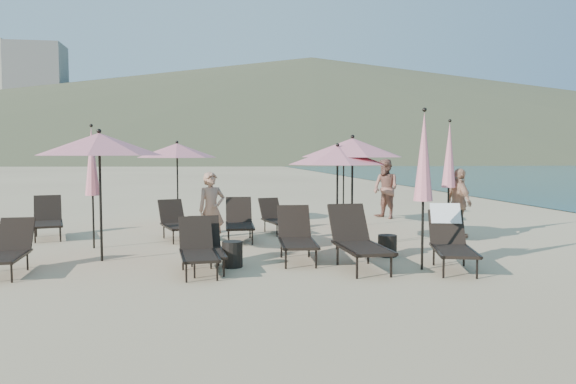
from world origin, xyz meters
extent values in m
plane|color=#D6BA8C|center=(0.00, 0.00, 0.00)|extent=(800.00, 800.00, 0.00)
cone|color=brown|center=(60.00, 300.00, 27.50)|extent=(690.00, 690.00, 55.00)
cone|color=brown|center=(190.00, 330.00, 16.00)|extent=(280.00, 280.00, 32.00)
cube|color=beige|center=(-70.00, 245.00, 24.00)|extent=(22.00, 18.00, 48.00)
cube|color=beige|center=(-45.00, 310.00, 19.00)|extent=(18.00, 16.00, 38.00)
cube|color=black|center=(-5.66, 0.04, 0.32)|extent=(0.61, 1.13, 0.05)
cube|color=black|center=(-5.69, 0.78, 0.59)|extent=(0.59, 0.44, 0.57)
cylinder|color=black|center=(-5.40, -0.41, 0.16)|extent=(0.03, 0.03, 0.31)
cylinder|color=black|center=(-5.44, 0.54, 0.16)|extent=(0.03, 0.03, 0.31)
cube|color=black|center=(-5.38, 0.10, 0.33)|extent=(0.08, 1.25, 0.04)
cube|color=black|center=(-2.50, -0.35, 0.33)|extent=(0.67, 1.16, 0.05)
cube|color=black|center=(-2.56, 0.40, 0.60)|extent=(0.61, 0.47, 0.58)
cylinder|color=black|center=(-2.70, -0.84, 0.16)|extent=(0.03, 0.03, 0.32)
cylinder|color=black|center=(-2.78, 0.12, 0.16)|extent=(0.03, 0.03, 0.32)
cylinder|color=black|center=(-2.22, -0.80, 0.16)|extent=(0.03, 0.03, 0.32)
cylinder|color=black|center=(-2.29, 0.16, 0.16)|extent=(0.03, 0.03, 0.32)
cube|color=black|center=(-2.78, -0.33, 0.34)|extent=(0.14, 1.26, 0.04)
cube|color=black|center=(-2.22, -0.28, 0.34)|extent=(0.14, 1.26, 0.04)
cube|color=black|center=(-2.36, -0.08, 0.32)|extent=(0.63, 1.12, 0.05)
cube|color=black|center=(-2.41, 0.65, 0.59)|extent=(0.59, 0.44, 0.56)
cylinder|color=black|center=(-2.57, -0.55, 0.15)|extent=(0.03, 0.03, 0.31)
cylinder|color=black|center=(-2.63, 0.39, 0.15)|extent=(0.03, 0.03, 0.31)
cylinder|color=black|center=(-2.10, -0.52, 0.15)|extent=(0.03, 0.03, 0.31)
cylinder|color=black|center=(-2.16, 0.42, 0.15)|extent=(0.03, 0.03, 0.31)
cube|color=black|center=(-2.64, -0.05, 0.33)|extent=(0.11, 1.23, 0.04)
cube|color=black|center=(-2.09, -0.02, 0.33)|extent=(0.11, 1.23, 0.04)
cube|color=black|center=(-0.70, 0.44, 0.36)|extent=(0.73, 1.28, 0.05)
cube|color=black|center=(-0.63, 1.27, 0.66)|extent=(0.67, 0.51, 0.64)
cylinder|color=black|center=(-1.00, -0.05, 0.18)|extent=(0.04, 0.04, 0.35)
cylinder|color=black|center=(-0.92, 1.00, 0.18)|extent=(0.04, 0.04, 0.35)
cylinder|color=black|center=(-0.47, -0.09, 0.18)|extent=(0.04, 0.04, 0.35)
cylinder|color=black|center=(-0.39, 0.96, 0.18)|extent=(0.04, 0.04, 0.35)
cube|color=black|center=(-1.00, 0.51, 0.37)|extent=(0.14, 1.39, 0.04)
cube|color=black|center=(-0.38, 0.47, 0.37)|extent=(0.14, 1.39, 0.04)
cube|color=black|center=(0.29, -0.44, 0.39)|extent=(0.73, 1.36, 0.06)
cube|color=black|center=(0.26, 0.46, 0.72)|extent=(0.71, 0.53, 0.69)
cylinder|color=black|center=(0.02, -1.00, 0.19)|extent=(0.04, 0.04, 0.38)
cylinder|color=black|center=(-0.02, 0.15, 0.19)|extent=(0.04, 0.04, 0.38)
cylinder|color=black|center=(0.60, -0.99, 0.19)|extent=(0.04, 0.04, 0.38)
cylinder|color=black|center=(0.56, 0.16, 0.19)|extent=(0.04, 0.04, 0.38)
cube|color=black|center=(-0.05, -0.39, 0.40)|extent=(0.09, 1.51, 0.04)
cube|color=black|center=(0.62, -0.37, 0.40)|extent=(0.09, 1.51, 0.04)
cube|color=black|center=(1.80, -0.75, 0.36)|extent=(0.93, 1.34, 0.05)
cube|color=black|center=(2.02, 0.04, 0.66)|extent=(0.73, 0.61, 0.63)
cylinder|color=black|center=(1.42, -1.17, 0.17)|extent=(0.04, 0.04, 0.35)
cylinder|color=black|center=(1.69, -0.16, 0.17)|extent=(0.04, 0.04, 0.35)
cylinder|color=black|center=(1.93, -1.31, 0.17)|extent=(0.04, 0.04, 0.35)
cylinder|color=black|center=(2.20, -0.30, 0.17)|extent=(0.04, 0.04, 0.35)
cube|color=black|center=(1.52, -0.62, 0.37)|extent=(0.40, 1.33, 0.04)
cube|color=black|center=(2.11, -0.78, 0.37)|extent=(0.40, 1.33, 0.04)
cube|color=white|center=(2.06, 0.18, 0.90)|extent=(0.60, 0.42, 0.38)
cube|color=black|center=(-6.01, 4.16, 0.36)|extent=(0.90, 1.34, 0.05)
cube|color=black|center=(-6.20, 4.96, 0.66)|extent=(0.72, 0.60, 0.63)
cylinder|color=black|center=(-6.15, 3.60, 0.17)|extent=(0.04, 0.04, 0.35)
cylinder|color=black|center=(-6.39, 4.62, 0.17)|extent=(0.04, 0.04, 0.35)
cylinder|color=black|center=(-5.63, 3.72, 0.17)|extent=(0.04, 0.04, 0.35)
cylinder|color=black|center=(-5.88, 4.74, 0.17)|extent=(0.04, 0.04, 0.35)
cube|color=black|center=(-6.32, 4.13, 0.37)|extent=(0.37, 1.35, 0.04)
cube|color=black|center=(-5.72, 4.28, 0.37)|extent=(0.37, 1.35, 0.04)
cube|color=black|center=(-2.96, 3.46, 0.33)|extent=(0.86, 1.24, 0.05)
cube|color=black|center=(-3.16, 4.19, 0.60)|extent=(0.67, 0.57, 0.58)
cylinder|color=black|center=(-3.06, 2.94, 0.16)|extent=(0.03, 0.03, 0.32)
cylinder|color=black|center=(-3.33, 3.87, 0.16)|extent=(0.03, 0.03, 0.32)
cylinder|color=black|center=(-2.60, 3.08, 0.16)|extent=(0.03, 0.03, 0.32)
cylinder|color=black|center=(-2.86, 4.01, 0.16)|extent=(0.03, 0.03, 0.32)
cube|color=black|center=(-3.24, 3.43, 0.34)|extent=(0.38, 1.23, 0.04)
cube|color=black|center=(-2.70, 3.58, 0.34)|extent=(0.38, 1.23, 0.04)
cube|color=black|center=(-1.58, 3.13, 0.35)|extent=(0.67, 1.22, 0.05)
cube|color=black|center=(-1.54, 3.93, 0.64)|extent=(0.64, 0.48, 0.62)
cylinder|color=black|center=(-1.86, 2.64, 0.17)|extent=(0.04, 0.04, 0.34)
cylinder|color=black|center=(-1.81, 3.66, 0.17)|extent=(0.04, 0.04, 0.34)
cylinder|color=black|center=(-1.34, 2.62, 0.17)|extent=(0.04, 0.04, 0.34)
cylinder|color=black|center=(-1.29, 3.64, 0.17)|extent=(0.04, 0.04, 0.34)
cube|color=black|center=(-1.87, 3.19, 0.36)|extent=(0.10, 1.35, 0.04)
cube|color=black|center=(-1.27, 3.16, 0.36)|extent=(0.10, 1.35, 0.04)
cube|color=black|center=(-0.50, 4.21, 0.31)|extent=(0.76, 1.15, 0.04)
cube|color=black|center=(-0.65, 4.91, 0.57)|extent=(0.62, 0.51, 0.55)
cylinder|color=black|center=(-0.63, 3.73, 0.15)|extent=(0.03, 0.03, 0.30)
cylinder|color=black|center=(-0.82, 4.62, 0.15)|extent=(0.03, 0.03, 0.30)
cylinder|color=black|center=(-0.18, 3.83, 0.15)|extent=(0.03, 0.03, 0.30)
cylinder|color=black|center=(-0.37, 4.72, 0.15)|extent=(0.03, 0.03, 0.30)
cube|color=black|center=(-0.77, 4.20, 0.32)|extent=(0.29, 1.17, 0.04)
cube|color=black|center=(-0.25, 4.31, 0.32)|extent=(0.29, 1.17, 0.04)
cylinder|color=black|center=(-4.31, 1.20, 1.15)|extent=(0.05, 0.05, 2.30)
cone|color=pink|center=(-4.31, 1.20, 2.19)|extent=(2.30, 2.30, 0.42)
sphere|color=black|center=(-4.31, 1.20, 2.43)|extent=(0.09, 0.09, 0.09)
cylinder|color=black|center=(0.37, 1.77, 1.04)|extent=(0.04, 0.04, 2.08)
cone|color=pink|center=(0.37, 1.77, 1.98)|extent=(2.08, 2.08, 0.38)
sphere|color=black|center=(0.37, 1.77, 2.19)|extent=(0.08, 0.08, 0.08)
cylinder|color=black|center=(0.80, 2.14, 1.13)|extent=(0.05, 0.05, 2.25)
cone|color=pink|center=(0.80, 2.14, 2.14)|extent=(2.25, 2.25, 0.41)
sphere|color=black|center=(0.80, 2.14, 2.38)|extent=(0.09, 0.09, 0.09)
cylinder|color=black|center=(-3.08, 6.33, 1.10)|extent=(0.05, 0.05, 2.20)
cone|color=pink|center=(-3.08, 6.33, 2.10)|extent=(2.20, 2.20, 0.40)
sphere|color=black|center=(-3.08, 6.33, 2.33)|extent=(0.08, 0.08, 0.08)
cylinder|color=black|center=(1.41, 5.22, 1.00)|extent=(0.04, 0.04, 2.00)
cone|color=pink|center=(1.41, 5.22, 1.91)|extent=(2.00, 2.00, 0.36)
sphere|color=black|center=(1.41, 5.22, 2.12)|extent=(0.08, 0.08, 0.08)
cylinder|color=black|center=(1.33, -0.48, 0.60)|extent=(0.04, 0.04, 1.20)
cone|color=pink|center=(1.33, -0.48, 1.97)|extent=(0.33, 0.33, 1.53)
sphere|color=black|center=(1.33, -0.48, 2.77)|extent=(0.08, 0.08, 0.08)
cylinder|color=black|center=(3.36, 2.86, 0.61)|extent=(0.04, 0.04, 1.21)
cone|color=pink|center=(3.36, 2.86, 1.98)|extent=(0.33, 0.33, 1.54)
sphere|color=black|center=(3.36, 2.86, 2.79)|extent=(0.08, 0.08, 0.08)
cylinder|color=black|center=(-4.72, 2.70, 0.57)|extent=(0.04, 0.04, 1.13)
cone|color=pink|center=(-4.72, 2.70, 1.85)|extent=(0.31, 0.31, 1.44)
sphere|color=black|center=(-4.72, 2.70, 2.60)|extent=(0.07, 0.07, 0.07)
cylinder|color=black|center=(-1.91, 0.25, 0.23)|extent=(0.37, 0.37, 0.46)
cylinder|color=black|center=(1.15, 0.81, 0.21)|extent=(0.37, 0.37, 0.42)
imported|color=tan|center=(-2.23, 2.36, 0.81)|extent=(0.68, 0.55, 1.62)
imported|color=#925C4B|center=(3.22, 6.97, 0.92)|extent=(1.01, 1.11, 1.85)
imported|color=tan|center=(3.65, 2.89, 0.83)|extent=(0.48, 1.00, 1.66)
camera|label=1|loc=(-2.49, -9.65, 2.03)|focal=35.00mm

